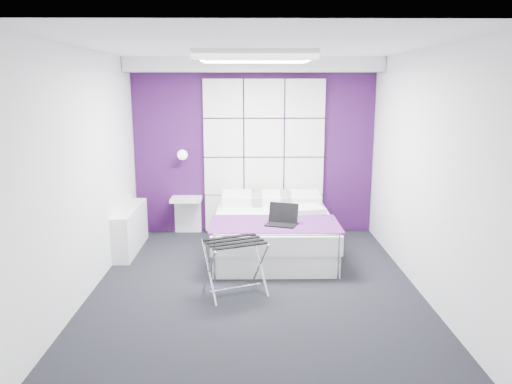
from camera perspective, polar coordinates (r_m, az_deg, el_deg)
floor at (r=5.70m, az=-0.06°, el=-10.80°), size 4.40×4.40×0.00m
ceiling at (r=5.26m, az=-0.07°, el=16.26°), size 4.40×4.40×0.00m
wall_back at (r=7.51m, az=-0.25°, el=5.08°), size 3.60×0.00×3.60m
wall_left at (r=5.61m, az=-18.80°, el=2.03°), size 0.00×4.40×4.40m
wall_right at (r=5.64m, az=18.54°, el=2.11°), size 0.00×4.40×4.40m
accent_wall at (r=7.50m, az=-0.25°, el=5.07°), size 3.58×0.02×2.58m
soffit at (r=7.21m, az=-0.24°, el=14.34°), size 3.58×0.50×0.20m
headboard at (r=7.47m, az=0.91°, el=4.03°), size 1.80×0.08×2.30m
skylight at (r=5.86m, az=-0.13°, el=15.35°), size 1.36×0.86×0.12m
wall_lamp at (r=7.44m, az=-8.37°, el=4.27°), size 0.15×0.15×0.15m
radiator at (r=7.02m, az=-14.15°, el=-4.14°), size 0.22×1.20×0.60m
bed at (r=6.72m, az=1.95°, el=-4.62°), size 1.60×1.92×0.68m
nightstand at (r=7.52m, az=-7.97°, el=-0.82°), size 0.45×0.35×0.05m
luggage_rack at (r=5.43m, az=-2.39°, el=-8.59°), size 0.60×0.45×0.60m
laptop at (r=6.15m, az=2.89°, el=-3.14°), size 0.37×0.26×0.26m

